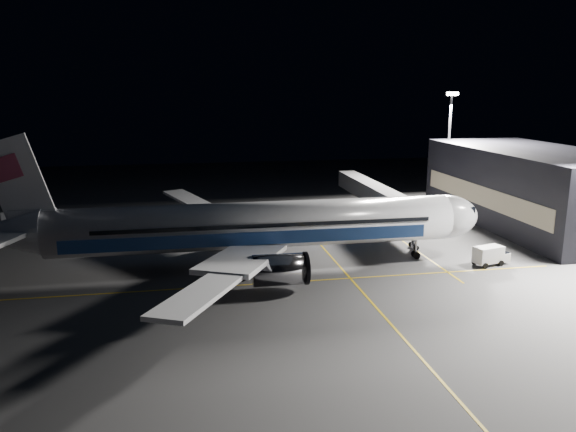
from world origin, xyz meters
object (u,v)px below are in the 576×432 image
at_px(service_truck, 491,255).
at_px(safety_cone_a, 261,241).
at_px(jet_bridge, 380,197).
at_px(floodlight_mast_north, 449,138).
at_px(baggage_tug, 252,238).
at_px(safety_cone_b, 290,241).
at_px(safety_cone_c, 228,256).
at_px(airliner, 248,227).

height_order(service_truck, safety_cone_a, service_truck).
relative_size(jet_bridge, safety_cone_a, 51.67).
relative_size(floodlight_mast_north, baggage_tug, 7.79).
bearing_deg(safety_cone_a, safety_cone_b, -10.80).
xyz_separation_m(jet_bridge, safety_cone_c, (-25.11, -13.66, -4.28)).
bearing_deg(safety_cone_a, floodlight_mast_north, 29.13).
xyz_separation_m(jet_bridge, service_truck, (6.46, -22.36, -3.31)).
xyz_separation_m(safety_cone_b, safety_cone_c, (-9.11, -5.58, 0.03)).
height_order(jet_bridge, floodlight_mast_north, floodlight_mast_north).
height_order(jet_bridge, safety_cone_c, jet_bridge).
height_order(baggage_tug, safety_cone_a, baggage_tug).
distance_m(jet_bridge, safety_cone_a, 21.79).
relative_size(jet_bridge, safety_cone_c, 57.42).
bearing_deg(floodlight_mast_north, safety_cone_b, -147.09).
relative_size(airliner, service_truck, 12.38).
height_order(safety_cone_b, safety_cone_c, safety_cone_c).
height_order(airliner, jet_bridge, airliner).
bearing_deg(service_truck, jet_bridge, 92.12).
distance_m(airliner, baggage_tug, 11.88).
xyz_separation_m(jet_bridge, safety_cone_a, (-20.09, -7.30, -4.25)).
distance_m(safety_cone_a, safety_cone_b, 4.17).
relative_size(airliner, safety_cone_c, 102.62).
height_order(airliner, service_truck, airliner).
xyz_separation_m(baggage_tug, safety_cone_c, (-3.89, -6.50, -0.51)).
bearing_deg(service_truck, baggage_tug, 137.23).
distance_m(airliner, safety_cone_a, 12.17).
height_order(airliner, safety_cone_c, airliner).
relative_size(service_truck, safety_cone_c, 8.29).
distance_m(safety_cone_b, safety_cone_c, 10.69).
xyz_separation_m(baggage_tug, safety_cone_b, (5.23, -0.92, -0.54)).
distance_m(service_truck, safety_cone_b, 26.64).
height_order(safety_cone_a, safety_cone_b, safety_cone_a).
xyz_separation_m(airliner, safety_cone_a, (2.98, 10.76, -4.83)).
bearing_deg(safety_cone_a, safety_cone_c, -128.30).
bearing_deg(service_truck, safety_cone_a, 136.43).
height_order(airliner, baggage_tug, airliner).
relative_size(jet_bridge, service_truck, 6.93).
bearing_deg(airliner, service_truck, -8.28).
height_order(service_truck, safety_cone_c, service_truck).
distance_m(floodlight_mast_north, safety_cone_b, 42.27).
bearing_deg(jet_bridge, safety_cone_a, -160.04).
xyz_separation_m(safety_cone_a, safety_cone_c, (-5.02, -6.36, -0.03)).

